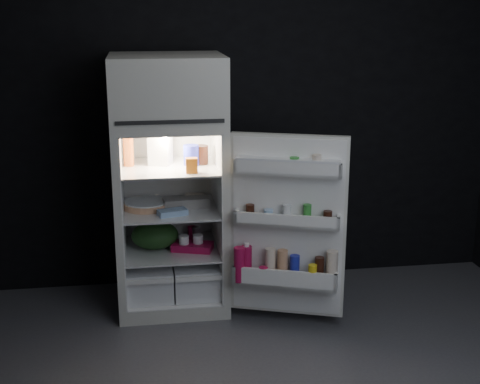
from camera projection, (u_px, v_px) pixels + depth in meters
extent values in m
cube|color=black|center=(238.00, 108.00, 4.99)|extent=(4.00, 0.00, 2.70)
cube|color=black|center=(430.00, 302.00, 1.75)|extent=(4.00, 0.00, 2.70)
cube|color=silver|center=(173.00, 295.00, 4.88)|extent=(0.76, 0.70, 0.10)
cube|color=silver|center=(119.00, 213.00, 4.65)|extent=(0.05, 0.70, 1.20)
cube|color=silver|center=(220.00, 208.00, 4.76)|extent=(0.05, 0.70, 1.20)
cube|color=white|center=(168.00, 198.00, 5.01)|extent=(0.66, 0.05, 1.20)
cube|color=silver|center=(168.00, 122.00, 4.53)|extent=(0.76, 0.70, 0.06)
cube|color=silver|center=(167.00, 87.00, 4.47)|extent=(0.76, 0.70, 0.42)
cube|color=black|center=(170.00, 122.00, 4.18)|extent=(0.68, 0.01, 0.02)
cube|color=white|center=(124.00, 214.00, 4.63)|extent=(0.01, 0.65, 1.20)
cube|color=white|center=(217.00, 209.00, 4.73)|extent=(0.01, 0.65, 1.20)
cube|color=white|center=(168.00, 128.00, 4.52)|extent=(0.66, 0.65, 0.01)
cube|color=white|center=(173.00, 290.00, 4.84)|extent=(0.66, 0.65, 0.01)
cube|color=white|center=(169.00, 167.00, 4.59)|extent=(0.65, 0.63, 0.01)
cube|color=white|center=(171.00, 209.00, 4.67)|extent=(0.65, 0.63, 0.01)
cube|color=white|center=(172.00, 249.00, 4.76)|extent=(0.65, 0.63, 0.01)
cube|color=white|center=(149.00, 275.00, 4.81)|extent=(0.32, 0.59, 0.22)
cube|color=white|center=(195.00, 273.00, 4.85)|extent=(0.32, 0.59, 0.22)
cube|color=white|center=(150.00, 282.00, 4.47)|extent=(0.32, 0.02, 0.03)
cube|color=white|center=(199.00, 279.00, 4.52)|extent=(0.32, 0.02, 0.03)
cube|color=#FFE5B2|center=(169.00, 132.00, 4.48)|extent=(0.14, 0.14, 0.02)
cube|color=silver|center=(288.00, 226.00, 4.38)|extent=(0.73, 0.31, 1.22)
cube|color=white|center=(288.00, 227.00, 4.35)|extent=(0.68, 0.25, 1.18)
cube|color=white|center=(288.00, 174.00, 4.21)|extent=(0.67, 0.32, 0.02)
cube|color=white|center=(287.00, 169.00, 4.17)|extent=(0.65, 0.25, 0.10)
cube|color=white|center=(341.00, 170.00, 4.14)|extent=(0.05, 0.09, 0.10)
cube|color=white|center=(237.00, 166.00, 4.26)|extent=(0.05, 0.09, 0.10)
cube|color=white|center=(287.00, 224.00, 4.30)|extent=(0.67, 0.33, 0.02)
cube|color=white|center=(286.00, 221.00, 4.25)|extent=(0.65, 0.25, 0.09)
cube|color=white|center=(339.00, 223.00, 4.23)|extent=(0.05, 0.10, 0.09)
cube|color=white|center=(237.00, 216.00, 4.35)|extent=(0.05, 0.10, 0.09)
cube|color=white|center=(285.00, 284.00, 4.39)|extent=(0.69, 0.36, 0.02)
cube|color=white|center=(284.00, 280.00, 4.32)|extent=(0.65, 0.25, 0.13)
cube|color=white|center=(336.00, 280.00, 4.31)|extent=(0.07, 0.14, 0.13)
cube|color=white|center=(236.00, 272.00, 4.44)|extent=(0.07, 0.14, 0.13)
cube|color=white|center=(288.00, 160.00, 4.19)|extent=(0.65, 0.31, 0.02)
cylinder|color=beige|center=(317.00, 164.00, 4.16)|extent=(0.07, 0.07, 0.12)
cylinder|color=#338C33|center=(294.00, 165.00, 4.19)|extent=(0.08, 0.08, 0.10)
cylinder|color=black|center=(328.00, 218.00, 4.23)|extent=(0.07, 0.07, 0.10)
cylinder|color=#338C33|center=(307.00, 214.00, 4.25)|extent=(0.07, 0.07, 0.13)
cylinder|color=silver|center=(287.00, 214.00, 4.28)|extent=(0.07, 0.07, 0.12)
cylinder|color=#86A8CF|center=(268.00, 216.00, 4.31)|extent=(0.08, 0.08, 0.08)
cylinder|color=black|center=(250.00, 213.00, 4.33)|extent=(0.07, 0.07, 0.11)
cylinder|color=beige|center=(332.00, 269.00, 4.30)|extent=(0.10, 0.10, 0.24)
cylinder|color=black|center=(319.00, 271.00, 4.32)|extent=(0.08, 0.08, 0.19)
cylinder|color=#1E26A7|center=(295.00, 269.00, 4.35)|extent=(0.08, 0.08, 0.19)
cylinder|color=tan|center=(282.00, 266.00, 4.36)|extent=(0.09, 0.09, 0.22)
cylinder|color=beige|center=(270.00, 265.00, 4.37)|extent=(0.09, 0.09, 0.23)
cylinder|color=#A40E3F|center=(246.00, 263.00, 4.40)|extent=(0.09, 0.09, 0.23)
cylinder|color=yellow|center=(312.00, 276.00, 4.29)|extent=(0.07, 0.07, 0.15)
cylinder|color=#A40E3F|center=(263.00, 275.00, 4.36)|extent=(0.08, 0.08, 0.11)
cylinder|color=#A40E3F|center=(239.00, 264.00, 4.37)|extent=(0.09, 0.09, 0.24)
cylinder|color=white|center=(246.00, 245.00, 4.37)|extent=(0.05, 0.05, 0.02)
cube|color=white|center=(160.00, 148.00, 4.62)|extent=(0.18, 0.18, 0.24)
cylinder|color=#1E26A7|center=(191.00, 155.00, 4.61)|extent=(0.12, 0.12, 0.14)
cylinder|color=black|center=(201.00, 155.00, 4.65)|extent=(0.13, 0.13, 0.13)
cylinder|color=#AE4D1B|center=(128.00, 150.00, 4.58)|extent=(0.09, 0.09, 0.22)
cube|color=#C96817|center=(192.00, 165.00, 4.40)|extent=(0.08, 0.06, 0.10)
cube|color=gray|center=(186.00, 203.00, 4.67)|extent=(0.33, 0.15, 0.07)
cylinder|color=tan|center=(147.00, 205.00, 4.68)|extent=(0.41, 0.41, 0.04)
cube|color=#86A8CF|center=(173.00, 212.00, 4.51)|extent=(0.21, 0.15, 0.04)
cube|color=beige|center=(194.00, 198.00, 4.83)|extent=(0.15, 0.14, 0.05)
ellipsoid|color=#193815|center=(155.00, 235.00, 4.73)|extent=(0.38, 0.35, 0.20)
cube|color=#A40E3F|center=(193.00, 247.00, 4.71)|extent=(0.31, 0.23, 0.05)
cylinder|color=#A40E3F|center=(192.00, 232.00, 4.95)|extent=(0.08, 0.08, 0.09)
cylinder|color=#BBBCC0|center=(196.00, 233.00, 4.93)|extent=(0.07, 0.07, 0.09)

